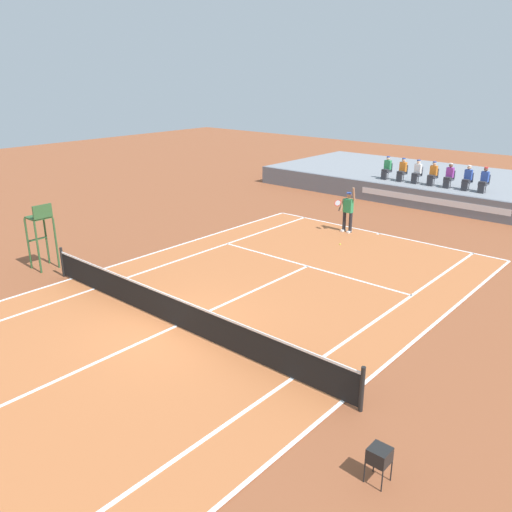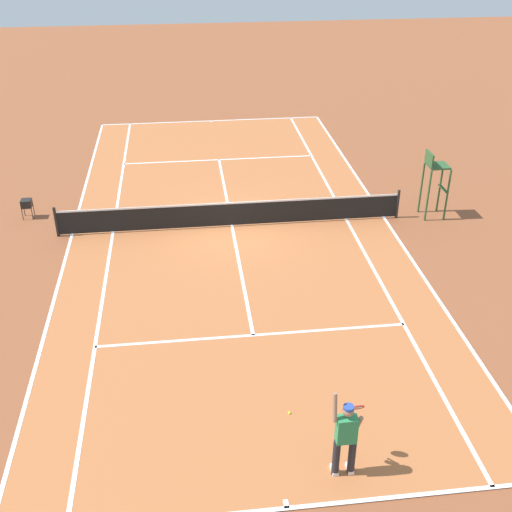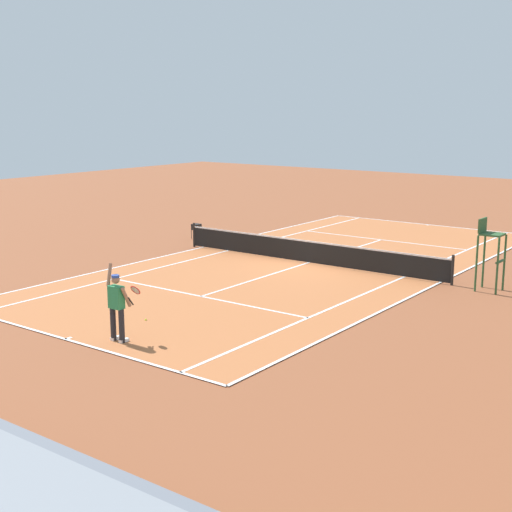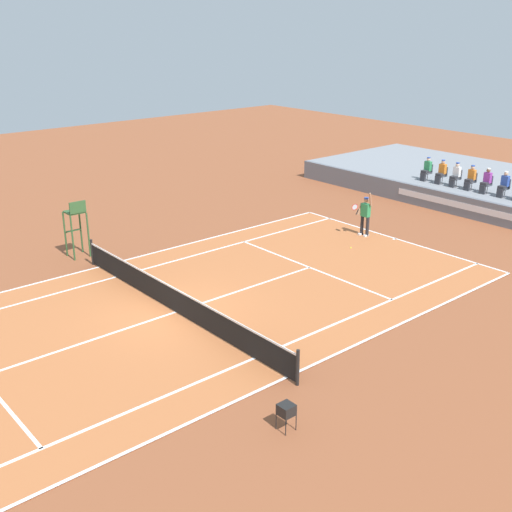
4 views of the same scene
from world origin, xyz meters
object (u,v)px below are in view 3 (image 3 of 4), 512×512
ball_hopper (196,227)px  tennis_ball (146,320)px  tennis_player (117,305)px  umpire_chair (490,245)px

ball_hopper → tennis_ball: bearing=124.9°
tennis_player → tennis_ball: size_ratio=30.63×
tennis_ball → umpire_chair: (-6.69, -9.39, 1.52)m
umpire_chair → ball_hopper: size_ratio=3.49×
tennis_player → ball_hopper: 15.31m
tennis_player → umpire_chair: umpire_chair is taller
tennis_player → umpire_chair: size_ratio=0.85×
tennis_player → ball_hopper: tennis_player is taller
tennis_ball → umpire_chair: umpire_chair is taller
tennis_ball → umpire_chair: 11.63m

